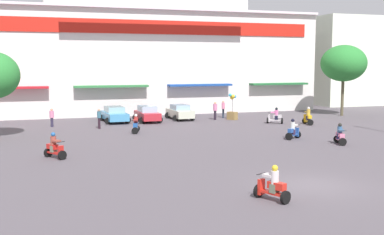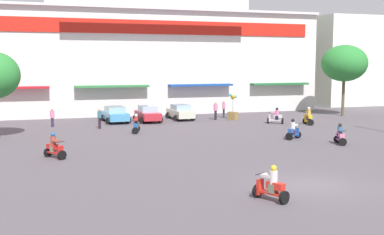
{
  "view_description": "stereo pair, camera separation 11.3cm",
  "coord_description": "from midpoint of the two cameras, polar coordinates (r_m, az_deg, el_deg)",
  "views": [
    {
      "loc": [
        -11.46,
        -18.11,
        5.39
      ],
      "look_at": [
        -1.62,
        12.57,
        1.72
      ],
      "focal_mm": 44.67,
      "sensor_mm": 36.0,
      "label": 1
    },
    {
      "loc": [
        -11.35,
        -18.14,
        5.39
      ],
      "look_at": [
        -1.62,
        12.57,
        1.72
      ],
      "focal_mm": 44.67,
      "sensor_mm": 36.0,
      "label": 2
    }
  ],
  "objects": [
    {
      "name": "pedestrian_1",
      "position": [
        45.62,
        2.91,
        0.94
      ],
      "size": [
        0.5,
        0.5,
        1.73
      ],
      "color": "black",
      "rests_on": "ground"
    },
    {
      "name": "scooter_rider_3",
      "position": [
        43.42,
        10.04,
        0.06
      ],
      "size": [
        1.47,
        1.21,
        1.46
      ],
      "color": "black",
      "rests_on": "ground"
    },
    {
      "name": "parked_car_0",
      "position": [
        44.35,
        -9.12,
        0.39
      ],
      "size": [
        2.56,
        4.39,
        1.46
      ],
      "color": "#4692C4",
      "rests_on": "ground"
    },
    {
      "name": "ground_plane",
      "position": [
        33.58,
        2.52,
        -2.75
      ],
      "size": [
        128.0,
        128.0,
        0.0
      ],
      "primitive_type": "plane",
      "color": "#554D54"
    },
    {
      "name": "balloon_vendor_cart",
      "position": [
        45.91,
        4.97,
        0.85
      ],
      "size": [
        0.98,
        1.08,
        2.53
      ],
      "color": "olive",
      "rests_on": "ground"
    },
    {
      "name": "colonial_building",
      "position": [
        54.66,
        -5.58,
        10.23
      ],
      "size": [
        37.49,
        14.36,
        21.22
      ],
      "color": "silver",
      "rests_on": "ground"
    },
    {
      "name": "scooter_rider_1",
      "position": [
        34.74,
        12.1,
        -1.57
      ],
      "size": [
        1.46,
        1.18,
        1.48
      ],
      "color": "black",
      "rests_on": "ground"
    },
    {
      "name": "parked_car_2",
      "position": [
        45.91,
        -1.33,
        0.67
      ],
      "size": [
        2.37,
        4.05,
        1.44
      ],
      "color": "beige",
      "rests_on": "ground"
    },
    {
      "name": "flank_building_right",
      "position": [
        67.49,
        18.48,
        6.4
      ],
      "size": [
        11.67,
        8.91,
        11.34
      ],
      "color": "white",
      "rests_on": "ground"
    },
    {
      "name": "scooter_rider_6",
      "position": [
        37.33,
        -6.6,
        -0.91
      ],
      "size": [
        0.9,
        1.48,
        1.47
      ],
      "color": "black",
      "rests_on": "ground"
    },
    {
      "name": "plaza_tree_1",
      "position": [
        51.34,
        17.79,
        6.18
      ],
      "size": [
        4.5,
        4.85,
        7.25
      ],
      "color": "brown",
      "rests_on": "ground"
    },
    {
      "name": "scooter_rider_0",
      "position": [
        28.29,
        -16.0,
        -3.49
      ],
      "size": [
        1.25,
        1.5,
        1.5
      ],
      "color": "black",
      "rests_on": "ground"
    },
    {
      "name": "parked_car_1",
      "position": [
        44.33,
        -5.24,
        0.46
      ],
      "size": [
        2.3,
        4.14,
        1.5
      ],
      "color": "#B52530",
      "rests_on": "ground"
    },
    {
      "name": "pedestrian_3",
      "position": [
        47.27,
        3.88,
        1.15
      ],
      "size": [
        0.45,
        0.45,
        1.72
      ],
      "color": "#283142",
      "rests_on": "ground"
    },
    {
      "name": "pedestrian_0",
      "position": [
        42.24,
        -16.27,
        0.12
      ],
      "size": [
        0.5,
        0.5,
        1.58
      ],
      "color": "#2D2840",
      "rests_on": "ground"
    },
    {
      "name": "pedestrian_2",
      "position": [
        40.12,
        -10.91,
        0.03
      ],
      "size": [
        0.44,
        0.44,
        1.66
      ],
      "color": "black",
      "rests_on": "ground"
    },
    {
      "name": "scooter_rider_5",
      "position": [
        43.28,
        13.8,
        0.02
      ],
      "size": [
        0.75,
        1.49,
        1.58
      ],
      "color": "black",
      "rests_on": "ground"
    },
    {
      "name": "scooter_rider_2",
      "position": [
        19.19,
        9.62,
        -8.09
      ],
      "size": [
        1.09,
        1.54,
        1.45
      ],
      "color": "black",
      "rests_on": "ground"
    },
    {
      "name": "scooter_rider_7",
      "position": [
        33.36,
        17.36,
        -2.09
      ],
      "size": [
        0.91,
        1.4,
        1.42
      ],
      "color": "black",
      "rests_on": "ground"
    }
  ]
}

